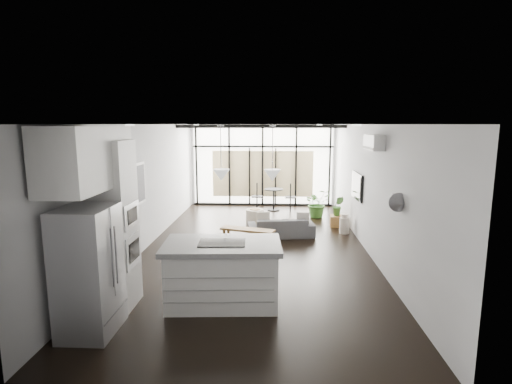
# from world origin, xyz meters

# --- Properties ---
(floor) EXTENTS (5.00, 10.00, 0.00)m
(floor) POSITION_xyz_m (0.00, 0.00, 0.00)
(floor) COLOR black
(floor) RESTS_ON ground
(ceiling) EXTENTS (5.00, 10.00, 0.00)m
(ceiling) POSITION_xyz_m (0.00, 0.00, 2.80)
(ceiling) COLOR silver
(ceiling) RESTS_ON ground
(wall_left) EXTENTS (0.02, 10.00, 2.80)m
(wall_left) POSITION_xyz_m (-2.50, 0.00, 1.40)
(wall_left) COLOR silver
(wall_left) RESTS_ON ground
(wall_right) EXTENTS (0.02, 10.00, 2.80)m
(wall_right) POSITION_xyz_m (2.50, 0.00, 1.40)
(wall_right) COLOR silver
(wall_right) RESTS_ON ground
(wall_back) EXTENTS (5.00, 0.02, 2.80)m
(wall_back) POSITION_xyz_m (0.00, 5.00, 1.40)
(wall_back) COLOR silver
(wall_back) RESTS_ON ground
(wall_front) EXTENTS (5.00, 0.02, 2.80)m
(wall_front) POSITION_xyz_m (0.00, -5.00, 1.40)
(wall_front) COLOR silver
(wall_front) RESTS_ON ground
(glazing) EXTENTS (5.00, 0.20, 2.80)m
(glazing) POSITION_xyz_m (0.00, 4.88, 1.40)
(glazing) COLOR black
(glazing) RESTS_ON ground
(skylight) EXTENTS (4.70, 1.90, 0.06)m
(skylight) POSITION_xyz_m (0.00, 4.00, 2.77)
(skylight) COLOR silver
(skylight) RESTS_ON ceiling
(neighbour_building) EXTENTS (3.50, 0.02, 1.60)m
(neighbour_building) POSITION_xyz_m (0.00, 4.95, 1.10)
(neighbour_building) COLOR beige
(neighbour_building) RESTS_ON ground
(island) EXTENTS (1.88, 1.19, 0.99)m
(island) POSITION_xyz_m (-0.37, -2.89, 0.50)
(island) COLOR silver
(island) RESTS_ON floor
(cooktop) EXTENTS (0.75, 0.52, 0.01)m
(cooktop) POSITION_xyz_m (-0.37, -2.89, 1.00)
(cooktop) COLOR black
(cooktop) RESTS_ON island
(fridge) EXTENTS (0.67, 0.84, 1.73)m
(fridge) POSITION_xyz_m (-2.04, -3.85, 0.87)
(fridge) COLOR #A1A1A6
(fridge) RESTS_ON floor
(appliance_column) EXTENTS (0.66, 0.70, 2.57)m
(appliance_column) POSITION_xyz_m (-2.05, -3.05, 1.29)
(appliance_column) COLOR silver
(appliance_column) RESTS_ON floor
(upper_cabinets) EXTENTS (0.62, 1.75, 0.86)m
(upper_cabinets) POSITION_xyz_m (-2.12, -3.50, 2.35)
(upper_cabinets) COLOR silver
(upper_cabinets) RESTS_ON wall_left
(pendant_left) EXTENTS (0.26, 0.26, 0.18)m
(pendant_left) POSITION_xyz_m (-0.40, -2.65, 2.02)
(pendant_left) COLOR silver
(pendant_left) RESTS_ON ceiling
(pendant_right) EXTENTS (0.26, 0.26, 0.18)m
(pendant_right) POSITION_xyz_m (0.40, -2.65, 2.02)
(pendant_right) COLOR silver
(pendant_right) RESTS_ON ceiling
(sofa) EXTENTS (1.70, 0.71, 0.65)m
(sofa) POSITION_xyz_m (0.60, 0.97, 0.32)
(sofa) COLOR #464648
(sofa) RESTS_ON floor
(console_bench) EXTENTS (1.31, 0.69, 0.41)m
(console_bench) POSITION_xyz_m (-0.19, 0.15, 0.20)
(console_bench) COLOR brown
(console_bench) RESTS_ON floor
(pouf) EXTENTS (0.51, 0.51, 0.41)m
(pouf) POSITION_xyz_m (-0.13, 2.28, 0.20)
(pouf) COLOR beige
(pouf) RESTS_ON floor
(crate) EXTENTS (0.43, 0.43, 0.31)m
(crate) POSITION_xyz_m (2.18, 2.06, 0.15)
(crate) COLOR brown
(crate) RESTS_ON floor
(plant_tall) EXTENTS (1.07, 1.11, 0.68)m
(plant_tall) POSITION_xyz_m (1.72, 3.15, 0.34)
(plant_tall) COLOR #366826
(plant_tall) RESTS_ON floor
(plant_crate) EXTENTS (0.39, 0.59, 0.24)m
(plant_crate) POSITION_xyz_m (2.18, 2.06, 0.43)
(plant_crate) COLOR #366826
(plant_crate) RESTS_ON crate
(milk_can) EXTENTS (0.27, 0.27, 0.51)m
(milk_can) POSITION_xyz_m (2.25, 1.36, 0.26)
(milk_can) COLOR beige
(milk_can) RESTS_ON floor
(bistro_set) EXTENTS (1.52, 0.69, 0.71)m
(bistro_set) POSITION_xyz_m (0.39, 4.08, 0.36)
(bistro_set) COLOR black
(bistro_set) RESTS_ON floor
(tv) EXTENTS (0.05, 1.10, 0.65)m
(tv) POSITION_xyz_m (2.46, 1.00, 1.30)
(tv) COLOR black
(tv) RESTS_ON wall_right
(ac_unit) EXTENTS (0.22, 0.90, 0.30)m
(ac_unit) POSITION_xyz_m (2.38, -0.80, 2.45)
(ac_unit) COLOR silver
(ac_unit) RESTS_ON wall_right
(framed_art) EXTENTS (0.04, 0.70, 0.90)m
(framed_art) POSITION_xyz_m (-2.47, -0.50, 1.55)
(framed_art) COLOR black
(framed_art) RESTS_ON wall_left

